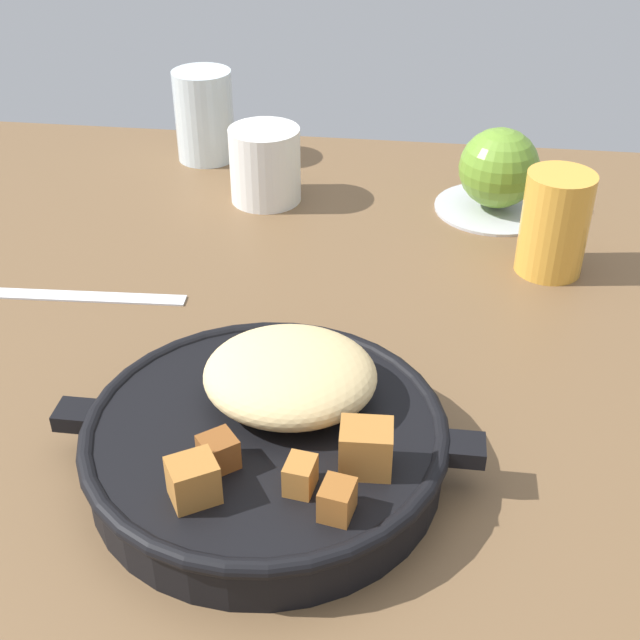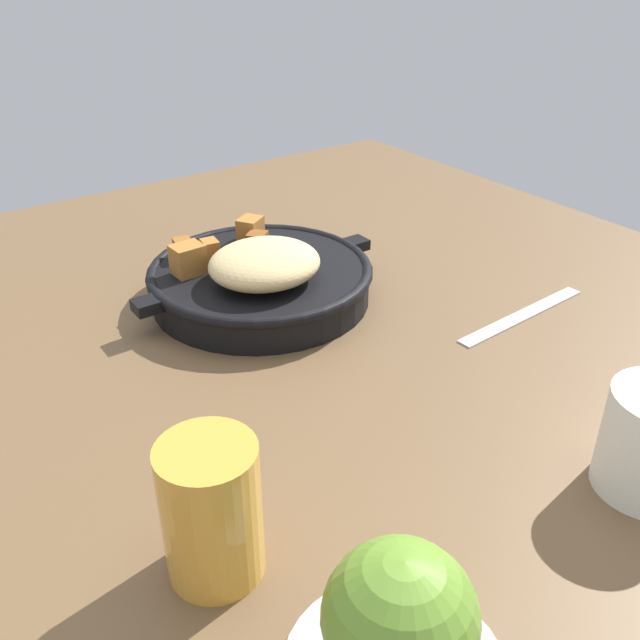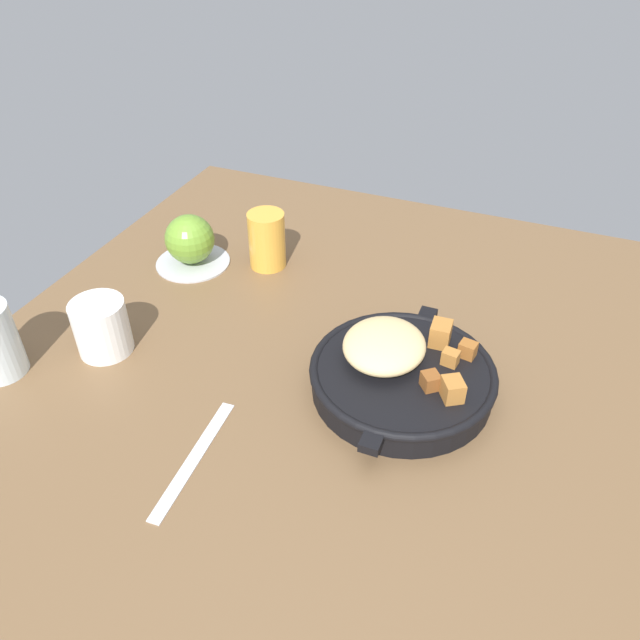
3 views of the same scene
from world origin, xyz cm
name	(u,v)px [view 2 (image 2 of 3)]	position (x,y,z in cm)	size (l,w,h in cm)	color
ground_plane	(293,342)	(0.00, 0.00, -1.20)	(104.58, 103.70, 2.40)	brown
cast_iron_skillet	(261,277)	(-1.03, -7.63, 2.86)	(28.57, 24.24, 7.73)	black
red_apple	(400,618)	(15.60, 33.87, 4.74)	(8.28, 8.28, 8.28)	olive
butter_knife	(523,315)	(-21.51, 11.26, 0.18)	(18.64, 1.60, 0.36)	silver
juice_glass_amber	(212,511)	(20.05, 21.69, 4.83)	(6.18, 6.18, 9.66)	gold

